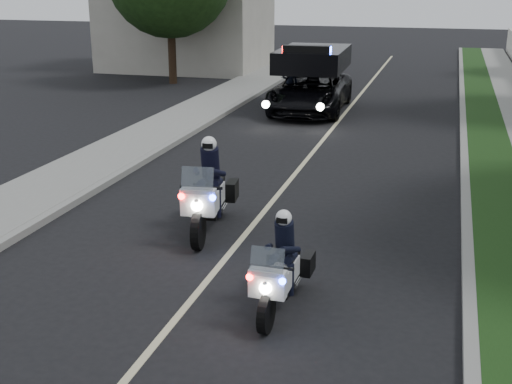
% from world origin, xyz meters
% --- Properties ---
extents(ground, '(120.00, 120.00, 0.00)m').
position_xyz_m(ground, '(0.00, 0.00, 0.00)').
color(ground, black).
rests_on(ground, ground).
extents(curb_right, '(0.20, 60.00, 0.15)m').
position_xyz_m(curb_right, '(4.10, 10.00, 0.07)').
color(curb_right, gray).
rests_on(curb_right, ground).
extents(grass_verge, '(1.20, 60.00, 0.16)m').
position_xyz_m(grass_verge, '(4.80, 10.00, 0.08)').
color(grass_verge, '#193814').
rests_on(grass_verge, ground).
extents(curb_left, '(0.20, 60.00, 0.15)m').
position_xyz_m(curb_left, '(-4.10, 10.00, 0.07)').
color(curb_left, gray).
rests_on(curb_left, ground).
extents(sidewalk_left, '(2.00, 60.00, 0.16)m').
position_xyz_m(sidewalk_left, '(-5.20, 10.00, 0.08)').
color(sidewalk_left, gray).
rests_on(sidewalk_left, ground).
extents(building_far, '(8.00, 6.00, 7.00)m').
position_xyz_m(building_far, '(-10.00, 26.00, 3.50)').
color(building_far, '#A8A396').
rests_on(building_far, ground).
extents(lane_marking, '(0.12, 50.00, 0.01)m').
position_xyz_m(lane_marking, '(0.00, 10.00, 0.00)').
color(lane_marking, '#BFB78C').
rests_on(lane_marking, ground).
extents(police_moto_left, '(1.06, 2.27, 1.86)m').
position_xyz_m(police_moto_left, '(-0.74, 3.55, 0.00)').
color(police_moto_left, silver).
rests_on(police_moto_left, ground).
extents(police_moto_right, '(0.67, 1.80, 1.52)m').
position_xyz_m(police_moto_right, '(1.37, 0.81, 0.00)').
color(police_moto_right, silver).
rests_on(police_moto_right, ground).
extents(police_suv, '(2.70, 5.53, 2.65)m').
position_xyz_m(police_suv, '(-1.29, 16.07, 0.00)').
color(police_suv, black).
rests_on(police_suv, ground).
extents(bicycle, '(0.76, 1.74, 0.88)m').
position_xyz_m(bicycle, '(-2.03, 15.88, 0.00)').
color(bicycle, black).
rests_on(bicycle, ground).
extents(cyclist, '(0.60, 0.41, 1.62)m').
position_xyz_m(cyclist, '(-2.03, 15.88, 0.00)').
color(cyclist, black).
rests_on(cyclist, ground).
extents(tree_left_near, '(5.92, 5.92, 9.44)m').
position_xyz_m(tree_left_near, '(-8.75, 20.96, 0.00)').
color(tree_left_near, '#1C3D14').
rests_on(tree_left_near, ground).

